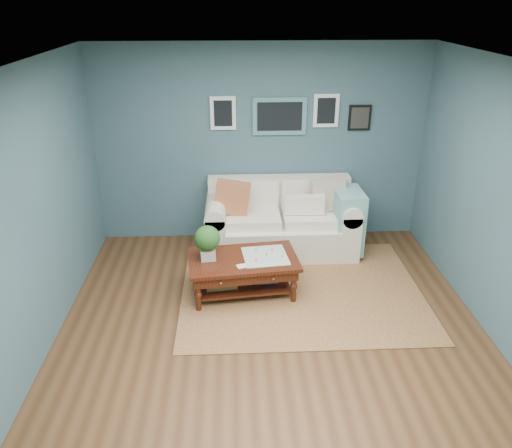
{
  "coord_description": "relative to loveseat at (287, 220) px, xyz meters",
  "views": [
    {
      "loc": [
        -0.37,
        -4.12,
        3.25
      ],
      "look_at": [
        -0.13,
        1.0,
        0.86
      ],
      "focal_mm": 35.0,
      "sensor_mm": 36.0,
      "label": 1
    }
  ],
  "objects": [
    {
      "name": "room_shell",
      "position": [
        -0.34,
        -1.97,
        0.93
      ],
      "size": [
        5.0,
        5.02,
        2.7
      ],
      "color": "brown",
      "rests_on": "ground"
    },
    {
      "name": "area_rug",
      "position": [
        0.06,
        -1.09,
        -0.43
      ],
      "size": [
        2.83,
        2.27,
        0.01
      ],
      "primitive_type": "cube",
      "color": "brown",
      "rests_on": "ground"
    },
    {
      "name": "loveseat",
      "position": [
        0.0,
        0.0,
        0.0
      ],
      "size": [
        2.06,
        0.94,
        1.06
      ],
      "color": "white",
      "rests_on": "ground"
    },
    {
      "name": "coffee_table",
      "position": [
        -0.7,
        -1.11,
        -0.04
      ],
      "size": [
        1.33,
        0.87,
        0.88
      ],
      "rotation": [
        0.0,
        0.0,
        0.11
      ],
      "color": "black",
      "rests_on": "ground"
    }
  ]
}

